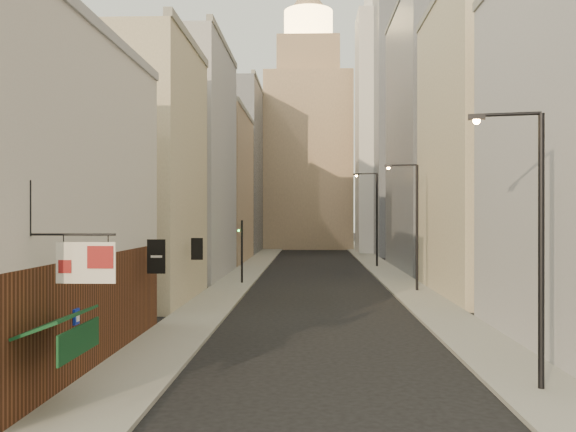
# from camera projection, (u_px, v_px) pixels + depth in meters

# --- Properties ---
(sidewalk_left) EXTENTS (3.00, 140.00, 0.15)m
(sidewalk_left) POSITION_uv_depth(u_px,v_px,m) (256.00, 264.00, 68.98)
(sidewalk_left) COLOR gray
(sidewalk_left) RESTS_ON ground
(sidewalk_right) EXTENTS (3.00, 140.00, 0.15)m
(sidewalk_right) POSITION_uv_depth(u_px,v_px,m) (377.00, 265.00, 68.51)
(sidewalk_right) COLOR gray
(sidewalk_right) RESTS_ON ground
(near_building_left) EXTENTS (8.30, 23.04, 12.30)m
(near_building_left) POSITION_uv_depth(u_px,v_px,m) (22.00, 198.00, 23.16)
(near_building_left) COLOR #592F1A
(near_building_left) RESTS_ON ground
(left_bldg_beige) EXTENTS (8.00, 12.00, 16.00)m
(left_bldg_beige) POSITION_uv_depth(u_px,v_px,m) (128.00, 174.00, 40.19)
(left_bldg_beige) COLOR tan
(left_bldg_beige) RESTS_ON ground
(left_bldg_grey) EXTENTS (8.00, 16.00, 20.00)m
(left_bldg_grey) POSITION_uv_depth(u_px,v_px,m) (180.00, 163.00, 56.17)
(left_bldg_grey) COLOR #9C9CA1
(left_bldg_grey) RESTS_ON ground
(left_bldg_tan) EXTENTS (8.00, 18.00, 17.00)m
(left_bldg_tan) POSITION_uv_depth(u_px,v_px,m) (212.00, 188.00, 74.16)
(left_bldg_tan) COLOR #967D62
(left_bldg_tan) RESTS_ON ground
(left_bldg_wingrid) EXTENTS (8.00, 20.00, 24.00)m
(left_bldg_wingrid) POSITION_uv_depth(u_px,v_px,m) (233.00, 170.00, 94.14)
(left_bldg_wingrid) COLOR gray
(left_bldg_wingrid) RESTS_ON ground
(right_bldg_beige) EXTENTS (8.00, 16.00, 20.00)m
(right_bldg_beige) POSITION_uv_depth(u_px,v_px,m) (496.00, 147.00, 43.31)
(right_bldg_beige) COLOR tan
(right_bldg_beige) RESTS_ON ground
(right_bldg_wingrid) EXTENTS (8.00, 20.00, 26.00)m
(right_bldg_wingrid) POSITION_uv_depth(u_px,v_px,m) (438.00, 138.00, 63.29)
(right_bldg_wingrid) COLOR gray
(right_bldg_wingrid) RESTS_ON ground
(highrise) EXTENTS (21.00, 23.00, 51.20)m
(highrise) POSITION_uv_depth(u_px,v_px,m) (442.00, 73.00, 91.03)
(highrise) COLOR gray
(highrise) RESTS_ON ground
(clock_tower) EXTENTS (14.00, 14.00, 44.90)m
(clock_tower) POSITION_uv_depth(u_px,v_px,m) (308.00, 141.00, 105.72)
(clock_tower) COLOR #967D62
(clock_tower) RESTS_ON ground
(white_tower) EXTENTS (8.00, 8.00, 41.50)m
(white_tower) POSITION_uv_depth(u_px,v_px,m) (385.00, 122.00, 91.33)
(white_tower) COLOR silver
(white_tower) RESTS_ON ground
(streetlamp_near) EXTENTS (2.22, 0.62, 8.57)m
(streetlamp_near) POSITION_uv_depth(u_px,v_px,m) (534.00, 232.00, 19.50)
(streetlamp_near) COLOR black
(streetlamp_near) RESTS_ON ground
(streetlamp_mid) EXTENTS (2.33, 0.67, 8.99)m
(streetlamp_mid) POSITION_uv_depth(u_px,v_px,m) (414.00, 219.00, 44.89)
(streetlamp_mid) COLOR black
(streetlamp_mid) RESTS_ON ground
(streetlamp_far) EXTENTS (2.50, 0.89, 9.75)m
(streetlamp_far) POSITION_uv_depth(u_px,v_px,m) (374.00, 213.00, 65.98)
(streetlamp_far) COLOR black
(streetlamp_far) RESTS_ON ground
(traffic_light_left) EXTENTS (0.56, 0.45, 5.00)m
(traffic_light_left) POSITION_uv_depth(u_px,v_px,m) (242.00, 240.00, 49.84)
(traffic_light_left) COLOR black
(traffic_light_left) RESTS_ON ground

